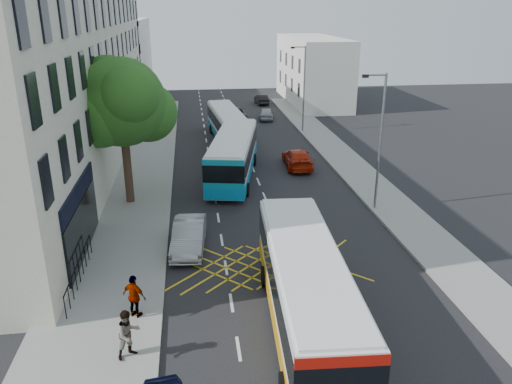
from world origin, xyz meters
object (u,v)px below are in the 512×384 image
object	(u,v)px
motorbike	(308,353)
pedestrian_far	(134,296)
red_hatchback	(298,158)
bus_near	(306,288)
bus_far	(227,124)
parked_car_silver	(189,236)
distant_car_dark	(261,99)
pedestrian_near	(128,334)
lamp_far	(303,85)
distant_car_silver	(266,114)
distant_car_grey	(236,114)
street_tree	(121,103)
lamp_near	(379,136)
bus_mid	(233,156)

from	to	relation	value
motorbike	pedestrian_far	size ratio (longest dim) A/B	1.13
red_hatchback	pedestrian_far	world-z (taller)	pedestrian_far
bus_near	bus_far	world-z (taller)	bus_near
parked_car_silver	distant_car_dark	size ratio (longest dim) A/B	1.21
pedestrian_near	lamp_far	bearing A→B (deg)	34.06
distant_car_silver	bus_far	bearing A→B (deg)	66.81
parked_car_silver	distant_car_silver	distance (m)	31.23
distant_car_grey	street_tree	bearing A→B (deg)	-111.60
bus_near	pedestrian_near	size ratio (longest dim) A/B	6.27
lamp_near	lamp_far	bearing A→B (deg)	90.00
distant_car_grey	distant_car_dark	size ratio (longest dim) A/B	1.33
lamp_far	distant_car_dark	xyz separation A→B (m)	(-1.79, 15.23, -4.01)
lamp_near	bus_far	bearing A→B (deg)	112.31
bus_far	distant_car_silver	size ratio (longest dim) A/B	2.73
bus_far	motorbike	xyz separation A→B (m)	(0.21, -31.73, -0.63)
bus_near	distant_car_grey	distance (m)	37.09
motorbike	pedestrian_near	world-z (taller)	pedestrian_near
motorbike	distant_car_dark	distance (m)	49.13
lamp_near	bus_near	bearing A→B (deg)	-121.55
bus_mid	lamp_near	bearing A→B (deg)	-31.04
lamp_near	bus_far	distance (m)	19.85
distant_car_grey	lamp_near	bearing A→B (deg)	-78.05
red_hatchback	pedestrian_far	bearing A→B (deg)	63.78
lamp_near	motorbike	bearing A→B (deg)	-118.02
distant_car_grey	pedestrian_far	bearing A→B (deg)	-102.31
lamp_near	red_hatchback	distance (m)	10.21
bus_far	distant_car_silver	xyz separation A→B (m)	(4.87, 8.12, -0.84)
bus_far	distant_car_grey	distance (m)	8.18
bus_mid	distant_car_grey	distance (m)	19.10
bus_far	distant_car_grey	world-z (taller)	bus_far
bus_far	motorbike	world-z (taller)	bus_far
street_tree	bus_near	world-z (taller)	street_tree
street_tree	distant_car_silver	xyz separation A→B (m)	(12.14, 23.29, -5.66)
parked_car_silver	distant_car_dark	bearing A→B (deg)	81.65
distant_car_dark	bus_near	bearing A→B (deg)	80.66
parked_car_silver	red_hatchback	xyz separation A→B (m)	(8.34, 12.80, -0.03)
bus_near	distant_car_grey	size ratio (longest dim) A/B	2.33
distant_car_grey	distant_car_silver	bearing A→B (deg)	1.56
distant_car_grey	distant_car_silver	distance (m)	3.31
bus_far	street_tree	bearing A→B (deg)	-120.47
lamp_far	motorbike	xyz separation A→B (m)	(-7.23, -33.60, -3.77)
lamp_far	pedestrian_far	size ratio (longest dim) A/B	4.47
pedestrian_far	lamp_near	bearing A→B (deg)	-111.81
bus_near	red_hatchback	xyz separation A→B (m)	(3.97, 19.96, -0.96)
bus_mid	lamp_far	bearing A→B (deg)	69.97
lamp_far	distant_car_grey	world-z (taller)	lamp_far
red_hatchback	street_tree	bearing A→B (deg)	29.85
distant_car_silver	distant_car_dark	distance (m)	9.01
lamp_near	motorbike	world-z (taller)	lamp_near
lamp_near	lamp_far	world-z (taller)	same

